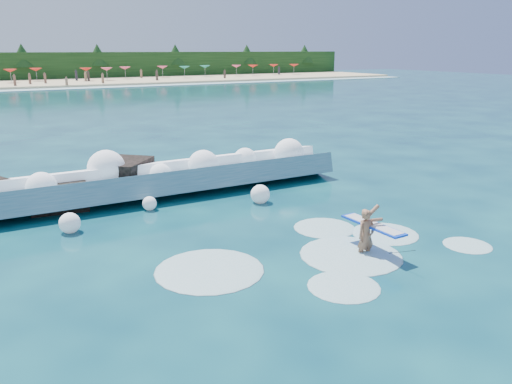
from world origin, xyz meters
The scene contains 11 objects.
ground centered at (0.00, 0.00, 0.00)m, with size 200.00×200.00×0.00m, color #072A3F.
beach centered at (0.00, 78.00, 0.20)m, with size 140.00×20.00×0.40m, color tan.
wet_band centered at (0.00, 67.00, 0.04)m, with size 140.00×5.00×0.08m, color silver.
treeline centered at (0.00, 88.00, 2.50)m, with size 140.00×4.00×5.00m, color black.
breaking_wave centered at (-1.14, 7.36, 0.53)m, with size 17.49×2.75×1.51m.
rock_cluster centered at (-4.08, 7.99, 0.48)m, with size 8.63×3.43×1.50m.
surfer_with_board centered at (3.21, -1.34, 0.58)m, with size 0.86×2.78×1.57m.
wave_spray centered at (-1.20, 7.34, 0.96)m, with size 15.30×4.82×1.86m.
surf_foam centered at (1.79, -0.74, 0.00)m, with size 9.48×5.47×0.14m.
beach_umbrellas centered at (-0.13, 79.80, 2.25)m, with size 110.98×6.41×0.50m.
beachgoers centered at (8.73, 76.05, 1.12)m, with size 101.68×13.13×1.94m.
Camera 1 is at (-5.94, -11.24, 5.57)m, focal length 35.00 mm.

